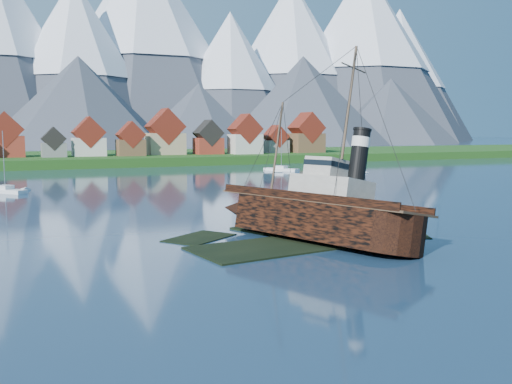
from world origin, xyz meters
name	(u,v)px	position (x,y,z in m)	size (l,w,h in m)	color
ground	(294,241)	(0.00, 0.00, 0.00)	(1400.00, 1400.00, 0.00)	#1B344D
shoal	(299,240)	(1.78, 2.15, -0.35)	(31.71, 21.24, 1.14)	black
shore_bank	(89,162)	(0.00, 170.00, 0.00)	(600.00, 80.00, 3.20)	#1A4413
seawall	(105,168)	(0.00, 132.00, 0.00)	(600.00, 2.50, 2.00)	#3F3D38
mountains	(37,40)	(-0.79, 481.26, 89.34)	(965.00, 340.00, 205.00)	#2D333D
tugboat_wreck	(308,213)	(2.38, 0.98, 2.89)	(6.73, 29.00, 22.98)	black
sailboat_c	(5,191)	(-29.36, 65.86, 0.28)	(8.19, 9.12, 12.67)	white
sailboat_d	(352,171)	(62.75, 84.18, 0.27)	(5.64, 8.65, 11.69)	white
sailboat_e	(281,170)	(46.63, 98.09, 0.28)	(8.20, 10.95, 12.92)	white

